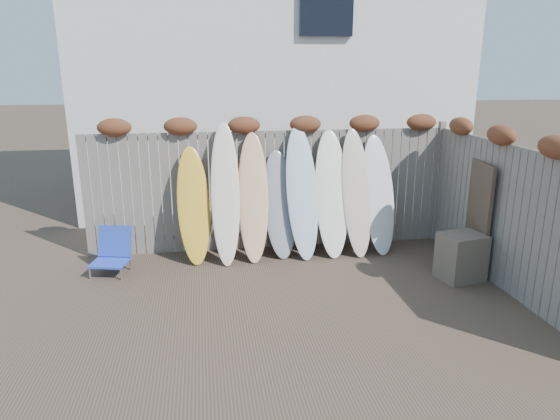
{
  "coord_description": "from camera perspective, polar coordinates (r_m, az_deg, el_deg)",
  "views": [
    {
      "loc": [
        -1.07,
        -5.66,
        2.98
      ],
      "look_at": [
        0.0,
        1.2,
        1.0
      ],
      "focal_mm": 32.0,
      "sensor_mm": 36.0,
      "label": 1
    }
  ],
  "objects": [
    {
      "name": "surfboard_7",
      "position": [
        8.4,
        11.19,
        1.72
      ],
      "size": [
        0.6,
        0.73,
        1.93
      ],
      "primitive_type": "ellipsoid",
      "rotation": [
        -0.31,
        0.0,
        0.1
      ],
      "color": "silver",
      "rests_on": "ground"
    },
    {
      "name": "right_fence",
      "position": [
        7.4,
        24.79,
        0.06
      ],
      "size": [
        0.28,
        4.4,
        2.24
      ],
      "color": "slate",
      "rests_on": "ground"
    },
    {
      "name": "ground",
      "position": [
        6.48,
        1.67,
        -11.45
      ],
      "size": [
        80.0,
        80.0,
        0.0
      ],
      "primitive_type": "plane",
      "color": "#493A2D"
    },
    {
      "name": "surfboard_1",
      "position": [
        7.84,
        -6.27,
        1.86
      ],
      "size": [
        0.49,
        0.79,
        2.18
      ],
      "primitive_type": "ellipsoid",
      "rotation": [
        -0.31,
        0.0,
        -0.05
      ],
      "color": "silver",
      "rests_on": "ground"
    },
    {
      "name": "house",
      "position": [
        12.26,
        -1.59,
        16.94
      ],
      "size": [
        8.5,
        5.5,
        6.33
      ],
      "color": "silver",
      "rests_on": "ground"
    },
    {
      "name": "surfboard_0",
      "position": [
        7.93,
        -9.86,
        0.5
      ],
      "size": [
        0.56,
        0.69,
        1.81
      ],
      "primitive_type": "ellipsoid",
      "rotation": [
        -0.31,
        0.0,
        0.09
      ],
      "color": "gold",
      "rests_on": "ground"
    },
    {
      "name": "wooden_crate",
      "position": [
        7.72,
        19.99,
        -5.05
      ],
      "size": [
        0.67,
        0.6,
        0.68
      ],
      "primitive_type": "cube",
      "rotation": [
        0.0,
        0.0,
        0.2
      ],
      "color": "brown",
      "rests_on": "ground"
    },
    {
      "name": "back_fence",
      "position": [
        8.32,
        -0.87,
        3.46
      ],
      "size": [
        6.05,
        0.28,
        2.24
      ],
      "color": "slate",
      "rests_on": "ground"
    },
    {
      "name": "surfboard_3",
      "position": [
        8.07,
        -0.02,
        0.64
      ],
      "size": [
        0.58,
        0.66,
        1.71
      ],
      "primitive_type": "ellipsoid",
      "rotation": [
        -0.31,
        0.0,
        0.09
      ],
      "color": "gray",
      "rests_on": "ground"
    },
    {
      "name": "surfboard_2",
      "position": [
        7.91,
        -3.08,
        1.44
      ],
      "size": [
        0.53,
        0.75,
        2.01
      ],
      "primitive_type": "ellipsoid",
      "rotation": [
        -0.31,
        0.0,
        -0.08
      ],
      "color": "#FFCE80",
      "rests_on": "ground"
    },
    {
      "name": "beach_chair",
      "position": [
        7.94,
        -18.6,
        -4.55
      ],
      "size": [
        0.62,
        0.64,
        0.68
      ],
      "color": "blue",
      "rests_on": "ground"
    },
    {
      "name": "surfboard_5",
      "position": [
        8.15,
        5.93,
        1.84
      ],
      "size": [
        0.55,
        0.72,
        2.02
      ],
      "primitive_type": "ellipsoid",
      "rotation": [
        -0.31,
        0.0,
        -0.02
      ],
      "color": "white",
      "rests_on": "ground"
    },
    {
      "name": "lattice_panel",
      "position": [
        8.14,
        21.29,
        -0.48
      ],
      "size": [
        0.22,
        1.11,
        1.67
      ],
      "primitive_type": "cube",
      "rotation": [
        0.0,
        0.0,
        -0.16
      ],
      "color": "#3D3425",
      "rests_on": "ground"
    },
    {
      "name": "surfboard_6",
      "position": [
        8.24,
        8.73,
        1.95
      ],
      "size": [
        0.53,
        0.75,
        2.04
      ],
      "primitive_type": "ellipsoid",
      "rotation": [
        -0.31,
        0.0,
        0.06
      ],
      "color": "beige",
      "rests_on": "ground"
    },
    {
      "name": "surfboard_4",
      "position": [
        8.02,
        2.54,
        1.98
      ],
      "size": [
        0.58,
        0.78,
        2.1
      ],
      "primitive_type": "ellipsoid",
      "rotation": [
        -0.31,
        0.0,
        0.09
      ],
      "color": "silver",
      "rests_on": "ground"
    }
  ]
}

